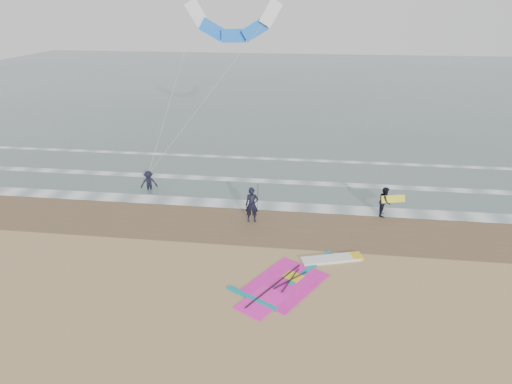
# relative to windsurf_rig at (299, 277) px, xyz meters

# --- Properties ---
(ground) EXTENTS (120.00, 120.00, 0.00)m
(ground) POSITION_rel_windsurf_rig_xyz_m (-1.02, -1.16, -0.04)
(ground) COLOR tan
(ground) RESTS_ON ground
(sea_water) EXTENTS (120.00, 80.00, 0.02)m
(sea_water) POSITION_rel_windsurf_rig_xyz_m (-1.02, 46.84, -0.02)
(sea_water) COLOR #47605E
(sea_water) RESTS_ON ground
(wet_sand_band) EXTENTS (120.00, 5.00, 0.01)m
(wet_sand_band) POSITION_rel_windsurf_rig_xyz_m (-1.02, 4.84, -0.03)
(wet_sand_band) COLOR brown
(wet_sand_band) RESTS_ON ground
(foam_waterline) EXTENTS (120.00, 9.15, 0.02)m
(foam_waterline) POSITION_rel_windsurf_rig_xyz_m (-1.02, 9.28, -0.01)
(foam_waterline) COLOR white
(foam_waterline) RESTS_ON ground
(windsurf_rig) EXTENTS (5.74, 5.44, 0.14)m
(windsurf_rig) POSITION_rel_windsurf_rig_xyz_m (0.00, 0.00, 0.00)
(windsurf_rig) COLOR white
(windsurf_rig) RESTS_ON ground
(person_standing) EXTENTS (0.74, 0.53, 1.91)m
(person_standing) POSITION_rel_windsurf_rig_xyz_m (-2.72, 5.01, 0.92)
(person_standing) COLOR black
(person_standing) RESTS_ON ground
(person_walking) EXTENTS (0.77, 0.90, 1.63)m
(person_walking) POSITION_rel_windsurf_rig_xyz_m (4.29, 6.70, 0.78)
(person_walking) COLOR black
(person_walking) RESTS_ON ground
(person_wading) EXTENTS (1.15, 0.86, 1.58)m
(person_wading) POSITION_rel_windsurf_rig_xyz_m (-9.59, 8.47, 0.76)
(person_wading) COLOR black
(person_wading) RESTS_ON ground
(held_pole) EXTENTS (0.17, 0.86, 1.82)m
(held_pole) POSITION_rel_windsurf_rig_xyz_m (-2.42, 5.01, 1.36)
(held_pole) COLOR black
(held_pole) RESTS_ON ground
(carried_kiteboard) EXTENTS (1.30, 0.51, 0.39)m
(carried_kiteboard) POSITION_rel_windsurf_rig_xyz_m (4.69, 6.60, 0.99)
(carried_kiteboard) COLOR yellow
(carried_kiteboard) RESTS_ON ground
(surf_kite) EXTENTS (7.70, 4.54, 9.96)m
(surf_kite) POSITION_rel_windsurf_rig_xyz_m (-4.93, 12.71, 9.39)
(surf_kite) COLOR white
(surf_kite) RESTS_ON ground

